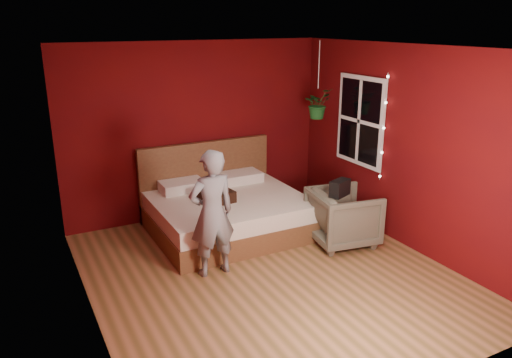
# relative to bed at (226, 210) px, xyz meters

# --- Properties ---
(floor) EXTENTS (4.50, 4.50, 0.00)m
(floor) POSITION_rel_bed_xyz_m (-0.09, -1.42, -0.30)
(floor) COLOR #915C3A
(floor) RESTS_ON ground
(room_walls) EXTENTS (4.04, 4.54, 2.62)m
(room_walls) POSITION_rel_bed_xyz_m (-0.09, -1.42, 1.38)
(room_walls) COLOR #580909
(room_walls) RESTS_ON ground
(window) EXTENTS (0.05, 0.97, 1.27)m
(window) POSITION_rel_bed_xyz_m (1.88, -0.52, 1.20)
(window) COLOR white
(window) RESTS_ON room_walls
(fairy_lights) EXTENTS (0.04, 0.04, 1.45)m
(fairy_lights) POSITION_rel_bed_xyz_m (1.85, -1.04, 1.20)
(fairy_lights) COLOR silver
(fairy_lights) RESTS_ON room_walls
(bed) EXTENTS (2.07, 1.76, 1.14)m
(bed) POSITION_rel_bed_xyz_m (0.00, 0.00, 0.00)
(bed) COLOR brown
(bed) RESTS_ON ground
(person) EXTENTS (0.56, 0.38, 1.51)m
(person) POSITION_rel_bed_xyz_m (-0.66, -1.09, 0.46)
(person) COLOR slate
(person) RESTS_ON ground
(armchair) EXTENTS (0.93, 0.92, 0.74)m
(armchair) POSITION_rel_bed_xyz_m (1.20, -1.12, 0.08)
(armchair) COLOR #5A5647
(armchair) RESTS_ON ground
(handbag) EXTENTS (0.32, 0.24, 0.21)m
(handbag) POSITION_rel_bed_xyz_m (1.02, -1.25, 0.55)
(handbag) COLOR black
(handbag) RESTS_ON armchair
(throw_pillow) EXTENTS (0.49, 0.49, 0.15)m
(throw_pillow) POSITION_rel_bed_xyz_m (-0.22, -0.13, 0.30)
(throw_pillow) COLOR black
(throw_pillow) RESTS_ON bed
(hanging_plant) EXTENTS (0.47, 0.43, 1.11)m
(hanging_plant) POSITION_rel_bed_xyz_m (1.46, -0.05, 1.42)
(hanging_plant) COLOR silver
(hanging_plant) RESTS_ON room_walls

